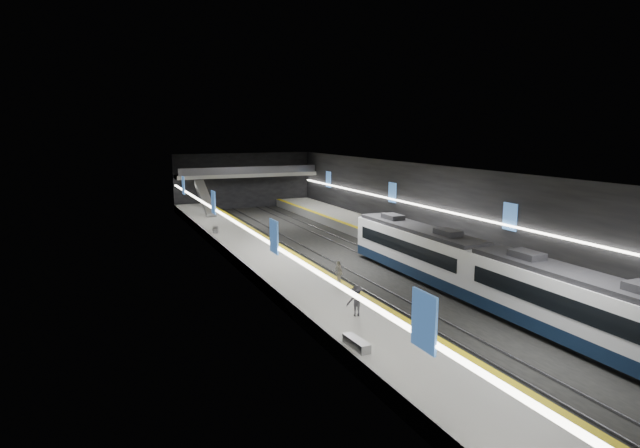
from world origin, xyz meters
name	(u,v)px	position (x,y,z in m)	size (l,w,h in m)	color
ground	(353,261)	(0.00, 0.00, 0.00)	(70.00, 70.00, 0.00)	black
ceiling	(354,170)	(0.00, 0.00, 8.00)	(20.00, 70.00, 0.04)	beige
wall_left	(240,224)	(-10.00, 0.00, 4.00)	(0.04, 70.00, 8.00)	black
wall_right	(449,209)	(10.00, 0.00, 4.00)	(0.04, 70.00, 8.00)	black
wall_back	(244,181)	(0.00, 35.00, 4.00)	(20.00, 0.04, 8.00)	black
platform_left	(271,264)	(-7.50, 0.00, 0.50)	(5.00, 70.00, 1.00)	slate
tile_surface_left	(271,258)	(-7.50, 0.00, 1.01)	(5.00, 70.00, 0.02)	#ACACA7
tactile_strip_left	(296,256)	(-5.30, 0.00, 1.02)	(0.60, 70.00, 0.02)	yellow
platform_right	(425,248)	(7.50, 0.00, 0.50)	(5.00, 70.00, 1.00)	slate
tile_surface_right	(425,243)	(7.50, 0.00, 1.01)	(5.00, 70.00, 0.02)	#ACACA7
tactile_strip_right	(405,245)	(5.30, 0.00, 1.02)	(0.60, 70.00, 0.02)	yellow
rails	(353,261)	(0.00, 0.00, 0.06)	(6.52, 70.00, 0.12)	gray
train	(482,271)	(2.50, -13.63, 2.20)	(2.69, 30.05, 3.60)	#0E1E36
ad_posters	(348,209)	(0.00, 1.00, 4.50)	(19.94, 53.50, 2.20)	#3866AA
cove_light_left	(243,227)	(-9.80, 0.00, 3.80)	(0.25, 68.60, 0.12)	white
cove_light_right	(447,212)	(9.80, 0.00, 3.80)	(0.25, 68.60, 0.12)	white
mezzanine_bridge	(247,175)	(0.00, 32.93, 5.04)	(20.00, 3.00, 1.50)	gray
escalator	(205,198)	(-7.50, 26.00, 2.90)	(1.20, 8.00, 0.60)	#99999E
bench_left_near	(356,344)	(-9.50, -18.93, 1.23)	(0.53, 1.90, 0.46)	#99999E
bench_left_far	(215,230)	(-9.14, 13.10, 1.22)	(0.50, 1.80, 0.44)	#99999E
bench_right_near	(581,281)	(9.42, -15.50, 1.24)	(0.54, 1.96, 0.48)	#99999E
bench_right_far	(384,223)	(8.88, 9.84, 1.21)	(0.48, 1.71, 0.42)	#99999E
passenger_right_a	(404,230)	(6.48, 2.12, 1.96)	(0.70, 0.46, 1.92)	#C25648
passenger_left_a	(338,273)	(-5.68, -8.91, 1.83)	(0.97, 0.40, 1.65)	silver
passenger_left_b	(357,301)	(-7.42, -14.94, 1.88)	(1.14, 0.66, 1.77)	#39383E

